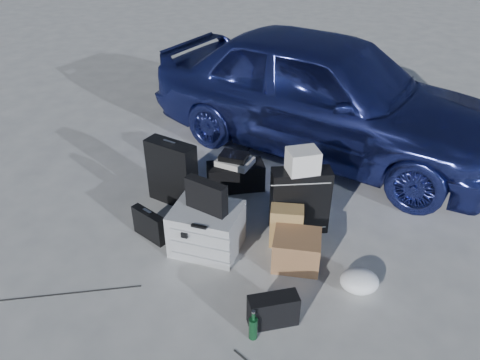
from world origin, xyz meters
name	(u,v)px	position (x,y,z in m)	size (l,w,h in m)	color
ground	(222,277)	(0.00, 0.00, 0.00)	(60.00, 60.00, 0.00)	beige
car	(324,93)	(0.78, 2.59, 0.75)	(1.77, 4.41, 1.50)	#313C94
pelican_case	(207,229)	(-0.21, 0.36, 0.22)	(0.61, 0.50, 0.44)	#A7ABAD
laptop_bag	(206,196)	(-0.20, 0.36, 0.59)	(0.40, 0.10, 0.30)	black
briefcase	(149,225)	(-0.80, 0.42, 0.15)	(0.39, 0.09, 0.30)	black
suitcase_left	(172,173)	(-0.74, 1.07, 0.35)	(0.54, 0.20, 0.71)	black
suitcase_right	(300,201)	(0.62, 0.80, 0.34)	(0.56, 0.20, 0.67)	black
white_carton	(303,161)	(0.61, 0.79, 0.79)	(0.28, 0.22, 0.22)	silver
duffel_bag	(236,176)	(-0.13, 1.43, 0.16)	(0.62, 0.27, 0.31)	black
flat_box_white	(235,162)	(-0.14, 1.43, 0.34)	(0.38, 0.28, 0.07)	silver
flat_box_black	(234,156)	(-0.14, 1.43, 0.41)	(0.30, 0.21, 0.06)	black
kraft_bag	(286,226)	(0.51, 0.55, 0.20)	(0.31, 0.18, 0.41)	#A77D48
cardboard_box	(297,250)	(0.63, 0.28, 0.16)	(0.41, 0.36, 0.31)	brown
plastic_bag	(359,281)	(1.18, 0.05, 0.09)	(0.33, 0.28, 0.18)	white
messenger_bag	(273,310)	(0.50, -0.43, 0.14)	(0.39, 0.15, 0.27)	black
green_bottle	(253,325)	(0.37, -0.60, 0.13)	(0.07, 0.07, 0.27)	black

